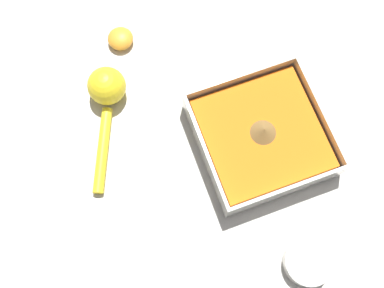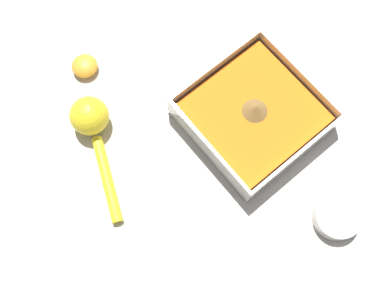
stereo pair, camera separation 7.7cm
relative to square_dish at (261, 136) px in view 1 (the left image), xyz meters
The scene contains 5 objects.
ground_plane 0.03m from the square_dish, 32.60° to the right, with size 4.00×4.00×0.00m, color beige.
square_dish is the anchor object (origin of this frame).
spice_bowl 0.22m from the square_dish, ahead, with size 0.08×0.08×0.03m.
lemon_squeezer 0.29m from the square_dish, 125.27° to the right, with size 0.21×0.12×0.07m.
lemon_half 0.33m from the square_dish, 147.70° to the right, with size 0.05×0.05×0.03m.
Camera 1 is at (0.18, -0.19, 0.77)m, focal length 42.00 mm.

